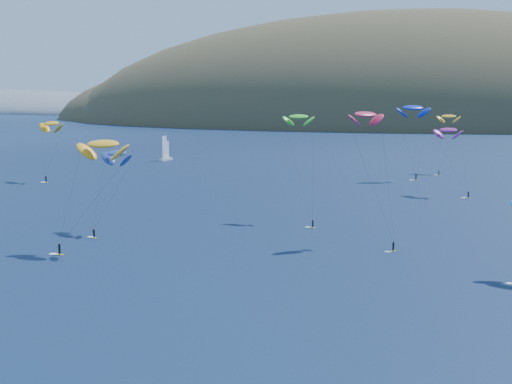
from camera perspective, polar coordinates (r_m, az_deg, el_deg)
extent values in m
ellipsoid|color=#3D3526|center=(615.91, 11.89, 4.29)|extent=(600.00, 300.00, 210.00)
ellipsoid|color=#3D3526|center=(668.95, -1.90, 5.24)|extent=(340.00, 240.00, 120.00)
ellipsoid|color=slate|center=(964.71, -19.07, 5.96)|extent=(400.00, 240.00, 60.00)
ellipsoid|color=slate|center=(861.45, -12.57, 6.05)|extent=(240.00, 180.00, 44.00)
cube|color=silver|center=(291.23, -7.24, 2.60)|extent=(3.43, 8.00, 0.93)
cylinder|color=silver|center=(291.22, -7.22, 3.67)|extent=(0.14, 0.14, 10.86)
cube|color=yellow|center=(230.50, -16.44, 0.73)|extent=(1.72, 1.08, 0.09)
cylinder|color=black|center=(230.37, -16.45, 0.99)|extent=(0.39, 0.39, 1.77)
sphere|color=#8C6047|center=(230.25, -16.46, 1.25)|extent=(0.30, 0.30, 0.30)
ellipsoid|color=#FFAB11|center=(234.50, -16.06, 5.30)|extent=(10.80, 7.98, 5.47)
cube|color=yellow|center=(131.04, -15.43, -4.84)|extent=(1.63, 0.61, 0.09)
cylinder|color=black|center=(130.82, -15.45, -4.42)|extent=(0.37, 0.37, 1.70)
sphere|color=#8C6047|center=(130.61, -15.47, -3.99)|extent=(0.29, 0.29, 0.29)
ellipsoid|color=#FEAB1C|center=(131.50, -12.15, 3.79)|extent=(10.19, 5.49, 5.46)
cube|color=yellow|center=(150.85, 4.56, -2.85)|extent=(1.33, 0.41, 0.07)
cylinder|color=black|center=(150.69, 4.56, -2.54)|extent=(0.31, 0.31, 1.41)
sphere|color=#8C6047|center=(150.54, 4.57, -2.23)|extent=(0.24, 0.24, 0.24)
ellipsoid|color=green|center=(159.88, 3.42, 6.04)|extent=(6.79, 3.25, 3.76)
cube|color=yellow|center=(232.76, 12.67, 0.94)|extent=(1.69, 1.02, 0.09)
cylinder|color=black|center=(232.64, 12.68, 1.19)|extent=(0.38, 0.38, 1.74)
sphere|color=#8C6047|center=(232.52, 12.69, 1.44)|extent=(0.29, 0.29, 0.29)
ellipsoid|color=#051CBE|center=(233.23, 12.46, 6.61)|extent=(11.54, 8.31, 5.85)
cube|color=yellow|center=(198.03, 16.61, -0.48)|extent=(1.48, 1.07, 0.08)
cylinder|color=black|center=(197.90, 16.62, -0.22)|extent=(0.34, 0.34, 1.56)
sphere|color=#8C6047|center=(197.77, 16.63, 0.04)|extent=(0.26, 0.26, 0.26)
ellipsoid|color=#8F1D87|center=(203.13, 15.11, 4.82)|extent=(8.94, 7.21, 4.53)
cube|color=yellow|center=(131.33, 10.92, -4.66)|extent=(1.29, 1.20, 0.08)
cylinder|color=black|center=(131.14, 10.93, -4.30)|extent=(0.32, 0.32, 1.46)
sphere|color=#8C6047|center=(130.96, 10.94, -3.93)|extent=(0.25, 0.25, 0.25)
ellipsoid|color=#CB2248|center=(136.46, 8.76, 6.17)|extent=(7.86, 7.48, 4.14)
cube|color=yellow|center=(143.69, -12.82, -3.60)|extent=(1.46, 1.05, 0.08)
cylinder|color=black|center=(143.51, -12.84, -3.24)|extent=(0.34, 0.34, 1.53)
sphere|color=#8C6047|center=(143.34, -12.85, -2.89)|extent=(0.26, 0.26, 0.26)
ellipsoid|color=navy|center=(149.12, -11.07, 3.08)|extent=(9.37, 7.55, 4.75)
cube|color=yellow|center=(247.72, 14.42, 1.32)|extent=(1.36, 0.71, 0.07)
cylinder|color=black|center=(247.63, 14.42, 1.51)|extent=(0.31, 0.31, 1.39)
sphere|color=#8C6047|center=(247.54, 14.43, 1.69)|extent=(0.23, 0.23, 0.23)
ellipsoid|color=gold|center=(256.28, 15.16, 5.88)|extent=(8.43, 5.54, 4.32)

